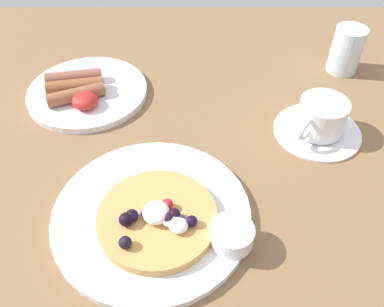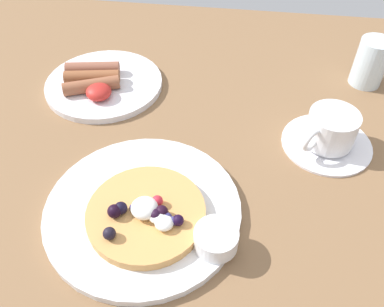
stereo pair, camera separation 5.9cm
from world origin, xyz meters
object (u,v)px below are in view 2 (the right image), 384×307
Objects in this scene: coffee_saucer at (327,143)px; water_glass at (371,62)px; syrup_ramekin at (216,239)px; coffee_cup at (331,128)px; breakfast_plate at (104,84)px; pancake_plate at (143,209)px.

coffee_saucer is 1.62× the size of water_glass.
water_glass reaches higher than syrup_ramekin.
coffee_cup is (-0.11, -0.12, 3.32)cm from coffee_saucer.
breakfast_plate is 1.52× the size of coffee_saucer.
coffee_cup is at bearing 53.84° from syrup_ramekin.
pancake_plate is at bearing -146.94° from coffee_cup.
coffee_saucer is (26.94, 17.58, -0.21)cm from pancake_plate.
breakfast_plate is (-24.71, 32.74, -2.08)cm from syrup_ramekin.
coffee_cup is at bearing -115.43° from water_glass.
breakfast_plate is at bearing 165.62° from coffee_saucer.
water_glass is (25.20, 41.11, 1.84)cm from syrup_ramekin.
syrup_ramekin is 0.63× the size of water_glass.
syrup_ramekin is 41.07cm from breakfast_plate.
syrup_ramekin is 0.39× the size of coffee_saucer.
breakfast_plate is 2.38× the size of coffee_cup.
syrup_ramekin is at bearing -121.50° from water_glass.
water_glass is at bearing 64.57° from coffee_cup.
syrup_ramekin is 48.25cm from water_glass.
water_glass is (49.91, 8.37, 3.92)cm from breakfast_plate.
breakfast_plate is 2.45× the size of water_glass.
breakfast_plate is (-14.04, 28.09, -0.03)cm from pancake_plate.
coffee_saucer is (40.98, -10.50, -0.18)cm from breakfast_plate.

